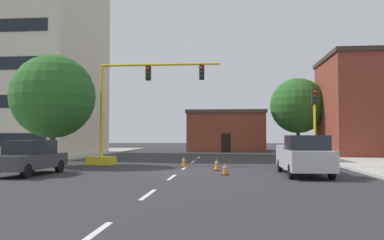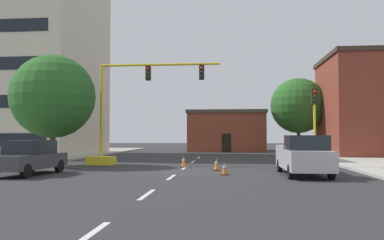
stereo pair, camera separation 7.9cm
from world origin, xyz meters
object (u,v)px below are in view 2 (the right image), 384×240
Objects in this scene: traffic_signal_gantry at (118,132)px; tree_left_near at (53,97)px; traffic_light_pole_right at (314,110)px; traffic_cone_roadside_b at (183,162)px; tree_right_far at (298,106)px; pickup_truck_silver at (303,156)px; traffic_cone_roadside_a at (225,169)px; traffic_cone_roadside_c at (216,164)px; sedan_dark_gray_near_left at (29,157)px.

tree_left_near reaches higher than traffic_signal_gantry.
tree_left_near is at bearing 178.78° from traffic_light_pole_right.
traffic_light_pole_right is 8.57m from traffic_cone_roadside_b.
traffic_light_pole_right is at bearing -96.52° from tree_right_far.
traffic_signal_gantry is at bearing 151.46° from pickup_truck_silver.
traffic_cone_roadside_a is 0.90× the size of traffic_cone_roadside_c.
traffic_cone_roadside_c is at bearing -28.70° from traffic_signal_gantry.
tree_right_far is 22.86m from pickup_truck_silver.
sedan_dark_gray_near_left is (-2.50, -7.10, -1.35)m from traffic_signal_gantry.
traffic_light_pole_right reaches higher than sedan_dark_gray_near_left.
tree_right_far is at bearing 71.71° from traffic_cone_roadside_a.
pickup_truck_silver reaches higher than sedan_dark_gray_near_left.
traffic_cone_roadside_a is (-3.89, -0.13, -0.67)m from pickup_truck_silver.
traffic_signal_gantry is 1.86× the size of traffic_light_pole_right.
tree_left_near is 9.51m from traffic_cone_roadside_b.
traffic_cone_roadside_b reaches higher than traffic_cone_roadside_a.
traffic_light_pole_right is 0.66× the size of tree_left_near.
traffic_light_pole_right is 6.88× the size of traffic_cone_roadside_c.
pickup_truck_silver is (15.06, -4.57, -3.53)m from tree_left_near.
traffic_light_pole_right is 5.14m from pickup_truck_silver.
traffic_cone_roadside_a is at bearing -22.82° from tree_left_near.
tree_right_far reaches higher than tree_left_near.
traffic_cone_roadside_b is at bearing 37.37° from sedan_dark_gray_near_left.
tree_right_far is 20.93m from traffic_cone_roadside_b.
tree_right_far is at bearing 43.56° from tree_left_near.
sedan_dark_gray_near_left is at bearing -174.81° from traffic_cone_roadside_a.
traffic_signal_gantry is 12.79m from pickup_truck_silver.
traffic_cone_roadside_c is at bearing -11.69° from tree_left_near.
tree_right_far is 21.89m from traffic_cone_roadside_c.
traffic_signal_gantry is at bearing 70.62° from sedan_dark_gray_near_left.
traffic_light_pole_right is 1.04× the size of sedan_dark_gray_near_left.
traffic_light_pole_right reaches higher than traffic_cone_roadside_c.
traffic_cone_roadside_c is at bearing -44.61° from traffic_cone_roadside_b.
traffic_light_pole_right is 0.89× the size of pickup_truck_silver.
sedan_dark_gray_near_left is 9.85m from traffic_cone_roadside_a.
tree_left_near is 1.33× the size of pickup_truck_silver.
sedan_dark_gray_near_left is at bearing -109.38° from traffic_signal_gantry.
traffic_cone_roadside_b is (-7.95, 0.24, -3.18)m from traffic_light_pole_right.
traffic_light_pole_right is at bearing 19.11° from sedan_dark_gray_near_left.
traffic_signal_gantry is 14.22× the size of traffic_cone_roadside_a.
traffic_light_pole_right is at bearing -1.22° from tree_left_near.
traffic_cone_roadside_b is at bearing -119.40° from tree_right_far.
traffic_cone_roadside_c is at bearing 101.37° from traffic_cone_roadside_a.
traffic_light_pole_right reaches higher than traffic_cone_roadside_a.
pickup_truck_silver is 5.02m from traffic_cone_roadside_c.
tree_right_far is 29.20m from sedan_dark_gray_near_left.
tree_right_far is 1.73× the size of sedan_dark_gray_near_left.
tree_left_near reaches higher than pickup_truck_silver.
tree_right_far reaches higher than traffic_light_pole_right.
traffic_cone_roadside_b is at bearing 178.30° from traffic_light_pole_right.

